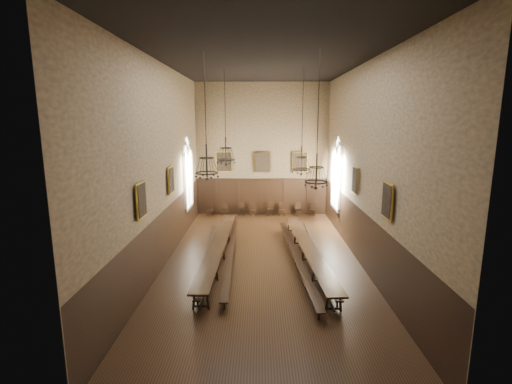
{
  "coord_description": "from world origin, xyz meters",
  "views": [
    {
      "loc": [
        -0.16,
        -16.37,
        6.5
      ],
      "look_at": [
        -0.33,
        1.5,
        3.03
      ],
      "focal_mm": 26.0,
      "sensor_mm": 36.0,
      "label": 1
    }
  ],
  "objects_px": {
    "table_right": "(308,254)",
    "bench_left_inner": "(231,254)",
    "chair_4": "(271,211)",
    "chandelier_back_left": "(226,154)",
    "chandelier_front_right": "(316,173)",
    "chair_1": "(225,212)",
    "chair_5": "(282,212)",
    "chair_2": "(241,211)",
    "chair_6": "(299,212)",
    "bench_right_inner": "(296,258)",
    "bench_left_outer": "(208,256)",
    "chair_3": "(253,212)",
    "chandelier_front_left": "(207,165)",
    "chair_7": "(312,212)",
    "bench_right_outer": "(318,254)",
    "chandelier_back_right": "(301,163)",
    "table_left": "(218,251)",
    "chair_0": "(210,211)"
  },
  "relations": [
    {
      "from": "bench_left_inner",
      "to": "chandelier_back_left",
      "type": "bearing_deg",
      "value": 99.28
    },
    {
      "from": "chair_3",
      "to": "chandelier_front_right",
      "type": "xyz_separation_m",
      "value": [
        2.55,
        -11.26,
        4.31
      ]
    },
    {
      "from": "chair_4",
      "to": "chandelier_front_right",
      "type": "relative_size",
      "value": 0.19
    },
    {
      "from": "chandelier_front_right",
      "to": "bench_left_outer",
      "type": "bearing_deg",
      "value": 148.63
    },
    {
      "from": "chandelier_front_right",
      "to": "chair_4",
      "type": "bearing_deg",
      "value": 96.68
    },
    {
      "from": "bench_right_outer",
      "to": "chandelier_back_left",
      "type": "height_order",
      "value": "chandelier_back_left"
    },
    {
      "from": "chair_1",
      "to": "chair_5",
      "type": "height_order",
      "value": "chair_5"
    },
    {
      "from": "chair_1",
      "to": "chandelier_front_left",
      "type": "distance_m",
      "value": 11.54
    },
    {
      "from": "table_right",
      "to": "chair_6",
      "type": "relative_size",
      "value": 11.22
    },
    {
      "from": "bench_right_inner",
      "to": "chair_4",
      "type": "distance_m",
      "value": 8.9
    },
    {
      "from": "chair_7",
      "to": "chair_5",
      "type": "bearing_deg",
      "value": -162.4
    },
    {
      "from": "chair_2",
      "to": "chair_3",
      "type": "xyz_separation_m",
      "value": [
        0.8,
        -0.04,
        -0.02
      ]
    },
    {
      "from": "bench_left_outer",
      "to": "bench_right_outer",
      "type": "height_order",
      "value": "bench_right_outer"
    },
    {
      "from": "chair_1",
      "to": "chair_7",
      "type": "xyz_separation_m",
      "value": [
        6.09,
        0.03,
        -0.0
      ]
    },
    {
      "from": "chair_3",
      "to": "chandelier_front_left",
      "type": "relative_size",
      "value": 0.18
    },
    {
      "from": "bench_right_inner",
      "to": "chair_5",
      "type": "xyz_separation_m",
      "value": [
        -0.13,
        8.75,
        -0.03
      ]
    },
    {
      "from": "chair_2",
      "to": "chandelier_front_left",
      "type": "bearing_deg",
      "value": -90.13
    },
    {
      "from": "table_right",
      "to": "chandelier_back_right",
      "type": "bearing_deg",
      "value": 93.39
    },
    {
      "from": "chair_1",
      "to": "chair_5",
      "type": "relative_size",
      "value": 1.0
    },
    {
      "from": "chandelier_back_right",
      "to": "chair_4",
      "type": "bearing_deg",
      "value": 101.95
    },
    {
      "from": "bench_left_outer",
      "to": "chandelier_back_right",
      "type": "relative_size",
      "value": 1.82
    },
    {
      "from": "bench_right_outer",
      "to": "chair_5",
      "type": "distance_m",
      "value": 8.32
    },
    {
      "from": "bench_left_outer",
      "to": "chandelier_front_right",
      "type": "height_order",
      "value": "chandelier_front_right"
    },
    {
      "from": "chair_3",
      "to": "chair_7",
      "type": "height_order",
      "value": "chair_7"
    },
    {
      "from": "chandelier_back_left",
      "to": "chair_3",
      "type": "bearing_deg",
      "value": 77.95
    },
    {
      "from": "chair_2",
      "to": "chandelier_front_right",
      "type": "relative_size",
      "value": 0.19
    },
    {
      "from": "chandelier_front_right",
      "to": "chair_0",
      "type": "bearing_deg",
      "value": 116.08
    },
    {
      "from": "chandelier_front_right",
      "to": "chair_3",
      "type": "bearing_deg",
      "value": 102.74
    },
    {
      "from": "chair_2",
      "to": "chandelier_back_right",
      "type": "distance_m",
      "value": 8.21
    },
    {
      "from": "chair_1",
      "to": "chandelier_front_right",
      "type": "height_order",
      "value": "chandelier_front_right"
    },
    {
      "from": "table_right",
      "to": "bench_left_inner",
      "type": "distance_m",
      "value": 3.62
    },
    {
      "from": "bench_left_outer",
      "to": "chair_2",
      "type": "xyz_separation_m",
      "value": [
        1.16,
        8.55,
        0.02
      ]
    },
    {
      "from": "chair_5",
      "to": "chandelier_back_right",
      "type": "bearing_deg",
      "value": -83.72
    },
    {
      "from": "table_left",
      "to": "chair_3",
      "type": "xyz_separation_m",
      "value": [
        1.49,
        8.24,
        -0.15
      ]
    },
    {
      "from": "chair_1",
      "to": "chandelier_front_left",
      "type": "height_order",
      "value": "chandelier_front_left"
    },
    {
      "from": "bench_left_outer",
      "to": "chandelier_back_left",
      "type": "relative_size",
      "value": 1.99
    },
    {
      "from": "table_right",
      "to": "chair_4",
      "type": "bearing_deg",
      "value": 99.75
    },
    {
      "from": "bench_right_inner",
      "to": "chandelier_back_left",
      "type": "distance_m",
      "value": 6.27
    },
    {
      "from": "chair_3",
      "to": "chandelier_front_left",
      "type": "bearing_deg",
      "value": -100.84
    },
    {
      "from": "chair_2",
      "to": "chair_6",
      "type": "height_order",
      "value": "chair_2"
    },
    {
      "from": "chandelier_back_left",
      "to": "chandelier_front_right",
      "type": "bearing_deg",
      "value": -54.03
    },
    {
      "from": "bench_left_inner",
      "to": "chair_3",
      "type": "xyz_separation_m",
      "value": [
        0.91,
        8.23,
        -0.03
      ]
    },
    {
      "from": "bench_right_inner",
      "to": "chandelier_back_right",
      "type": "height_order",
      "value": "chandelier_back_right"
    },
    {
      "from": "chair_1",
      "to": "chandelier_back_right",
      "type": "xyz_separation_m",
      "value": [
        4.53,
        -6.3,
        4.1
      ]
    },
    {
      "from": "bench_right_outer",
      "to": "bench_right_inner",
      "type": "bearing_deg",
      "value": -155.06
    },
    {
      "from": "chandelier_front_right",
      "to": "chandelier_back_left",
      "type": "bearing_deg",
      "value": 125.97
    },
    {
      "from": "chair_4",
      "to": "chandelier_back_left",
      "type": "distance_m",
      "value": 7.99
    },
    {
      "from": "table_left",
      "to": "chair_4",
      "type": "distance_m",
      "value": 8.78
    },
    {
      "from": "chair_2",
      "to": "chandelier_front_right",
      "type": "height_order",
      "value": "chandelier_front_right"
    },
    {
      "from": "chair_6",
      "to": "chair_3",
      "type": "bearing_deg",
      "value": 161.47
    }
  ]
}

